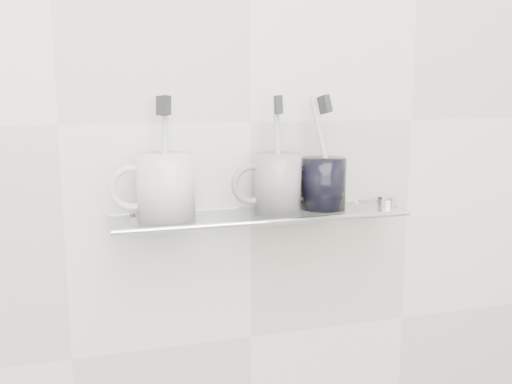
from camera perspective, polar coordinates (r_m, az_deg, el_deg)
name	(u,v)px	position (r m, az deg, el deg)	size (l,w,h in m)	color
wall_back	(251,122)	(1.01, -0.54, 7.01)	(2.50, 2.50, 0.00)	silver
shelf_glass	(261,215)	(0.97, 0.50, -2.33)	(0.50, 0.12, 0.01)	silver
shelf_rail	(271,222)	(0.91, 1.54, -3.04)	(0.01, 0.01, 0.50)	silver
bracket_left	(133,223)	(0.98, -12.21, -3.10)	(0.02, 0.02, 0.03)	silver
bracket_right	(360,209)	(1.09, 10.37, -1.68)	(0.02, 0.02, 0.03)	silver
mug_left	(166,186)	(0.93, -9.01, 0.58)	(0.09, 0.09, 0.10)	silver
mug_left_handle	(132,188)	(0.92, -12.27, 0.42)	(0.07, 0.07, 0.01)	silver
toothbrush_left	(165,156)	(0.92, -9.09, 3.56)	(0.01, 0.01, 0.19)	silver
bristles_left	(164,105)	(0.92, -9.22, 8.54)	(0.01, 0.02, 0.03)	#292A2C
mug_center	(278,183)	(0.97, 2.18, 0.94)	(0.08, 0.08, 0.10)	silver
mug_center_handle	(252,184)	(0.96, -0.43, 0.81)	(0.07, 0.07, 0.01)	silver
toothbrush_center	(278,153)	(0.96, 2.20, 3.96)	(0.01, 0.01, 0.19)	#ABAFBE
bristles_center	(278,105)	(0.96, 2.23, 8.72)	(0.01, 0.02, 0.03)	#292A2C
mug_right	(323,183)	(1.00, 6.72, 0.87)	(0.08, 0.08, 0.09)	black
mug_right_handle	(299,184)	(0.98, 4.28, 0.75)	(0.07, 0.07, 0.01)	black
toothbrush_right	(324,151)	(0.99, 6.78, 4.08)	(0.01, 0.01, 0.19)	beige
bristles_right	(325,104)	(0.99, 6.88, 8.69)	(0.01, 0.02, 0.03)	#292A2C
chrome_cap	(387,200)	(1.06, 12.95, -0.78)	(0.04, 0.04, 0.02)	silver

